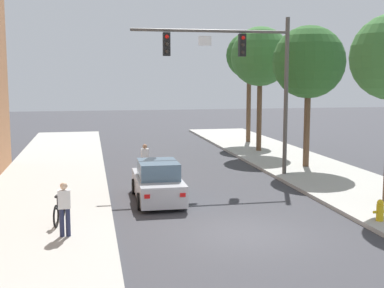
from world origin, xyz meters
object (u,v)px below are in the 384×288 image
object	(u,v)px
bicycle_leaning	(59,211)
street_tree_third	(260,57)
street_tree_second	(309,63)
fire_hydrant	(380,210)
street_tree_farthest	(249,56)
pedestrian_sidewalk_left_walker	(64,206)
pedestrian_crossing_road	(145,159)
traffic_signal_mast	(243,65)
car_lead_silver	(158,183)

from	to	relation	value
bicycle_leaning	street_tree_third	world-z (taller)	street_tree_third
street_tree_second	street_tree_third	distance (m)	6.08
bicycle_leaning	fire_hydrant	xyz separation A→B (m)	(10.34, -1.84, -0.03)
street_tree_second	street_tree_farthest	size ratio (longest dim) A/B	0.93
fire_hydrant	pedestrian_sidewalk_left_walker	bearing A→B (deg)	178.07
pedestrian_crossing_road	street_tree_second	world-z (taller)	street_tree_second
traffic_signal_mast	car_lead_silver	size ratio (longest dim) A/B	1.77
pedestrian_crossing_road	street_tree_farthest	world-z (taller)	street_tree_farthest
car_lead_silver	street_tree_third	world-z (taller)	street_tree_third
street_tree_third	fire_hydrant	bearing A→B (deg)	-94.58
pedestrian_sidewalk_left_walker	car_lead_silver	bearing A→B (deg)	52.85
fire_hydrant	street_tree_farthest	world-z (taller)	street_tree_farthest
fire_hydrant	car_lead_silver	bearing A→B (deg)	144.62
pedestrian_sidewalk_left_walker	pedestrian_crossing_road	size ratio (longest dim) A/B	1.00
street_tree_third	street_tree_farthest	world-z (taller)	street_tree_farthest
pedestrian_crossing_road	pedestrian_sidewalk_left_walker	bearing A→B (deg)	-110.10
street_tree_farthest	fire_hydrant	bearing A→B (deg)	-95.50
car_lead_silver	street_tree_second	size ratio (longest dim) A/B	0.58
bicycle_leaning	fire_hydrant	distance (m)	10.50
traffic_signal_mast	pedestrian_crossing_road	bearing A→B (deg)	166.69
pedestrian_sidewalk_left_walker	traffic_signal_mast	bearing A→B (deg)	45.69
pedestrian_sidewalk_left_walker	street_tree_farthest	size ratio (longest dim) A/B	0.21
pedestrian_sidewalk_left_walker	bicycle_leaning	bearing A→B (deg)	99.30
traffic_signal_mast	street_tree_farthest	size ratio (longest dim) A/B	0.95
street_tree_second	pedestrian_crossing_road	bearing A→B (deg)	-175.48
street_tree_third	street_tree_farthest	bearing A→B (deg)	81.16
street_tree_second	traffic_signal_mast	bearing A→B (deg)	-156.61
fire_hydrant	street_tree_third	distance (m)	17.22
car_lead_silver	street_tree_second	xyz separation A→B (m)	(8.62, 5.43, 4.87)
street_tree_second	car_lead_silver	bearing A→B (deg)	-147.79
pedestrian_crossing_road	fire_hydrant	world-z (taller)	pedestrian_crossing_road
car_lead_silver	street_tree_third	distance (m)	14.99
pedestrian_sidewalk_left_walker	street_tree_second	distance (m)	16.17
pedestrian_crossing_road	street_tree_third	world-z (taller)	street_tree_third
street_tree_second	pedestrian_sidewalk_left_walker	bearing A→B (deg)	-140.52
traffic_signal_mast	street_tree_third	world-z (taller)	street_tree_third
bicycle_leaning	fire_hydrant	world-z (taller)	bicycle_leaning
street_tree_farthest	bicycle_leaning	bearing A→B (deg)	-123.23
traffic_signal_mast	street_tree_farthest	world-z (taller)	street_tree_farthest
pedestrian_sidewalk_left_walker	street_tree_farthest	xyz separation A→B (m)	(12.08, 20.31, 5.27)
bicycle_leaning	street_tree_farthest	world-z (taller)	street_tree_farthest
car_lead_silver	pedestrian_crossing_road	xyz separation A→B (m)	(-0.00, 4.75, 0.19)
street_tree_farthest	pedestrian_sidewalk_left_walker	bearing A→B (deg)	-120.75
traffic_signal_mast	bicycle_leaning	bearing A→B (deg)	-140.97
traffic_signal_mast	bicycle_leaning	size ratio (longest dim) A/B	4.27
traffic_signal_mast	bicycle_leaning	world-z (taller)	traffic_signal_mast
bicycle_leaning	fire_hydrant	size ratio (longest dim) A/B	2.45
bicycle_leaning	pedestrian_sidewalk_left_walker	bearing A→B (deg)	-80.70
car_lead_silver	fire_hydrant	world-z (taller)	car_lead_silver
traffic_signal_mast	street_tree_third	bearing A→B (deg)	65.91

